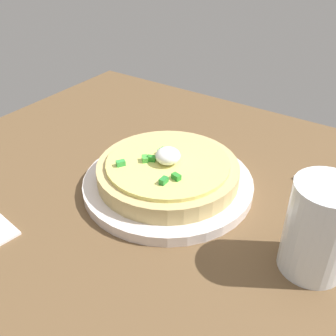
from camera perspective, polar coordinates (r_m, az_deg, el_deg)
dining_table at (r=58.85cm, az=1.82°, el=-6.12°), size 91.74×73.32×3.19cm
plate at (r=60.15cm, az=-0.00°, el=-2.22°), size 25.86×25.86×1.59cm
pizza at (r=58.76cm, az=-0.01°, el=-0.32°), size 21.31×21.31×5.57cm
cup_near at (r=48.12cm, az=20.98°, el=-8.80°), size 7.66×7.66×11.85cm
fork at (r=61.86cm, az=21.60°, el=-4.46°), size 9.87×7.20×0.50cm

